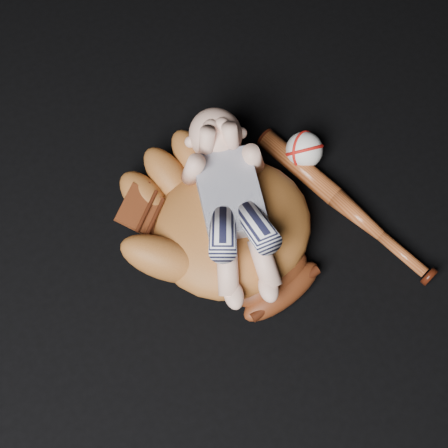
# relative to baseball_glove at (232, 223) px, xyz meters

# --- Properties ---
(baseball_glove) EXTENTS (0.44, 0.48, 0.13)m
(baseball_glove) POSITION_rel_baseball_glove_xyz_m (0.00, 0.00, 0.00)
(baseball_glove) COLOR brown
(baseball_glove) RESTS_ON ground
(newborn_baby) EXTENTS (0.24, 0.39, 0.15)m
(newborn_baby) POSITION_rel_baseball_glove_xyz_m (0.00, 0.00, 0.06)
(newborn_baby) COLOR #DFA890
(newborn_baby) RESTS_ON baseball_glove
(baseball_bat) EXTENTS (0.17, 0.40, 0.04)m
(baseball_bat) POSITION_rel_baseball_glove_xyz_m (0.22, -0.03, -0.04)
(baseball_bat) COLOR #92401C
(baseball_bat) RESTS_ON ground
(baseball) EXTENTS (0.08, 0.08, 0.07)m
(baseball) POSITION_rel_baseball_glove_xyz_m (0.20, 0.10, -0.03)
(baseball) COLOR white
(baseball) RESTS_ON ground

